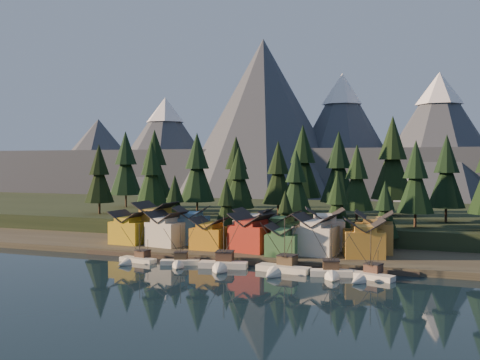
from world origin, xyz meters
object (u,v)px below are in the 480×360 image
(boat_6, at_px, (367,270))
(house_back_0, at_px, (155,221))
(house_front_1, at_px, (167,228))
(house_back_1, at_px, (192,224))
(boat_4, at_px, (281,262))
(boat_1, at_px, (135,255))
(boat_2, at_px, (179,257))
(house_front_0, at_px, (130,226))
(boat_5, at_px, (332,265))
(boat_3, at_px, (222,258))

(boat_6, bearing_deg, house_back_0, 179.29)
(house_front_1, bearing_deg, house_back_1, 61.57)
(boat_4, relative_size, house_back_0, 1.21)
(boat_4, xyz_separation_m, house_back_0, (-41.89, 22.24, 4.87))
(boat_1, bearing_deg, boat_2, 14.63)
(house_front_0, bearing_deg, boat_6, -10.57)
(boat_1, relative_size, house_front_1, 1.04)
(boat_4, relative_size, house_front_1, 1.32)
(boat_1, xyz_separation_m, house_back_1, (4.07, 22.39, 4.87))
(boat_4, height_order, boat_5, boat_4)
(boat_4, xyz_separation_m, boat_6, (17.75, -0.39, -0.38))
(boat_5, bearing_deg, house_back_1, 139.32)
(boat_2, height_order, boat_3, boat_3)
(house_front_0, bearing_deg, house_back_0, 58.07)
(house_back_0, height_order, house_back_1, house_back_0)
(boat_5, height_order, house_front_0, boat_5)
(boat_6, xyz_separation_m, house_front_1, (-52.99, 16.44, 4.28))
(house_back_1, bearing_deg, house_front_1, -141.78)
(house_back_0, relative_size, house_back_1, 1.01)
(boat_5, bearing_deg, house_front_0, 151.29)
(boat_3, relative_size, house_back_1, 1.20)
(boat_1, height_order, house_back_1, house_back_1)
(boat_6, bearing_deg, boat_2, -160.83)
(boat_6, relative_size, house_back_0, 1.03)
(boat_1, height_order, boat_5, boat_5)
(boat_1, bearing_deg, house_back_0, 117.66)
(house_front_0, bearing_deg, boat_4, -15.32)
(boat_3, relative_size, house_back_0, 1.19)
(boat_1, xyz_separation_m, boat_5, (45.52, 0.52, 0.54))
(boat_4, bearing_deg, house_back_0, 161.26)
(house_back_0, bearing_deg, house_front_0, -125.09)
(boat_5, distance_m, house_back_1, 47.07)
(boat_3, height_order, house_front_1, boat_3)
(boat_4, distance_m, house_back_1, 37.92)
(house_back_0, bearing_deg, boat_3, -37.14)
(boat_5, relative_size, house_back_1, 1.09)
(boat_1, xyz_separation_m, boat_2, (11.06, 0.83, 0.08))
(boat_1, relative_size, boat_6, 0.93)
(boat_3, bearing_deg, boat_1, 170.37)
(boat_6, distance_m, house_back_1, 53.51)
(house_back_1, bearing_deg, boat_4, -49.00)
(boat_2, height_order, boat_6, boat_6)
(house_back_0, bearing_deg, boat_6, -20.05)
(house_front_1, distance_m, house_back_0, 9.14)
(house_front_1, bearing_deg, boat_6, -7.49)
(boat_4, bearing_deg, house_front_1, 164.73)
(house_front_1, height_order, house_back_0, house_back_0)
(boat_5, relative_size, boat_6, 1.05)
(boat_2, xyz_separation_m, house_back_0, (-18.18, 21.98, 5.28))
(boat_2, xyz_separation_m, boat_3, (10.52, -0.33, 0.58))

